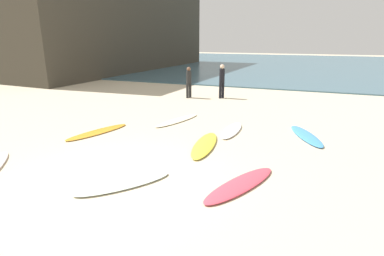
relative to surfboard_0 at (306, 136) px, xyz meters
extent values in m
plane|color=beige|center=(-3.93, -4.98, -0.04)|extent=(120.00, 120.00, 0.00)
cube|color=#426675|center=(-3.93, 29.20, 0.00)|extent=(120.00, 40.00, 0.08)
cube|color=#3D382D|center=(-25.88, 16.81, 5.03)|extent=(23.94, 25.02, 10.14)
ellipsoid|color=#4495DC|center=(0.00, 0.00, 0.00)|extent=(1.42, 2.37, 0.09)
ellipsoid|color=white|center=(-3.64, -5.07, 0.00)|extent=(1.79, 2.07, 0.08)
ellipsoid|color=#F1E3BE|center=(-4.72, 0.26, -0.01)|extent=(1.16, 2.48, 0.06)
ellipsoid|color=yellow|center=(-2.80, -2.05, 0.00)|extent=(0.90, 2.50, 0.09)
ellipsoid|color=#DB4253|center=(-1.23, -4.18, -0.01)|extent=(1.45, 2.42, 0.08)
ellipsoid|color=white|center=(-2.42, -0.28, 0.00)|extent=(0.54, 2.07, 0.09)
ellipsoid|color=#F6A32D|center=(-6.64, -2.11, -0.01)|extent=(1.17, 2.49, 0.07)
cylinder|color=black|center=(-4.48, 5.35, 0.38)|extent=(0.14, 0.14, 0.85)
cylinder|color=black|center=(-4.38, 5.53, 0.38)|extent=(0.14, 0.14, 0.85)
cylinder|color=black|center=(-4.43, 5.44, 1.15)|extent=(0.38, 0.38, 0.70)
sphere|color=beige|center=(-4.43, 5.44, 1.62)|extent=(0.23, 0.23, 0.23)
cylinder|color=black|center=(-6.05, 4.98, 0.35)|extent=(0.14, 0.14, 0.78)
cylinder|color=black|center=(-6.14, 4.80, 0.35)|extent=(0.14, 0.14, 0.78)
cylinder|color=black|center=(-6.10, 4.89, 1.06)|extent=(0.37, 0.37, 0.65)
sphere|color=brown|center=(-6.10, 4.89, 1.49)|extent=(0.21, 0.21, 0.21)
camera|label=1|loc=(-0.01, -10.22, 3.08)|focal=28.64mm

